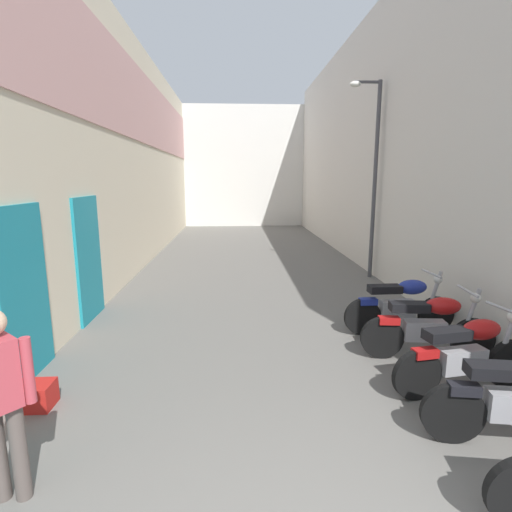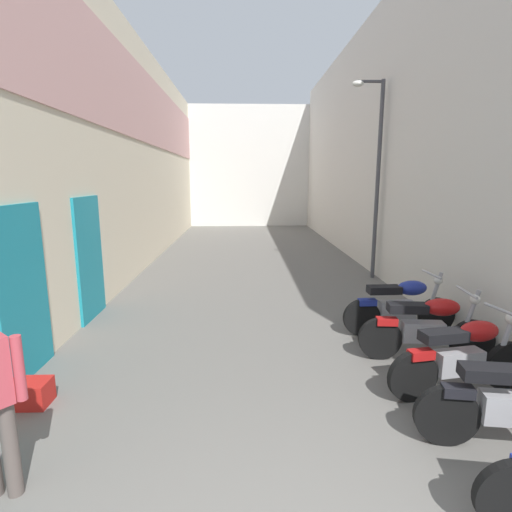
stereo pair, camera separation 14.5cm
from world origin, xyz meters
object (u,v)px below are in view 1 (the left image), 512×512
object	(u,v)px
motorcycle_fourth	(429,325)
motorcycle_fifth	(401,304)
plastic_crate	(33,396)
motorcycle_third	(467,353)
pedestrian_by_doorway	(1,392)
street_lamp	(372,166)

from	to	relation	value
motorcycle_fourth	motorcycle_fifth	size ratio (longest dim) A/B	1.00
motorcycle_fifth	plastic_crate	size ratio (longest dim) A/B	4.21
motorcycle_third	plastic_crate	world-z (taller)	motorcycle_third
motorcycle_third	motorcycle_fourth	bearing A→B (deg)	89.99
pedestrian_by_doorway	plastic_crate	size ratio (longest dim) A/B	3.57
pedestrian_by_doorway	plastic_crate	world-z (taller)	pedestrian_by_doorway
motorcycle_third	pedestrian_by_doorway	size ratio (longest dim) A/B	1.17
pedestrian_by_doorway	motorcycle_fourth	bearing A→B (deg)	26.87
motorcycle_fifth	pedestrian_by_doorway	xyz separation A→B (m)	(-4.47, -3.21, 0.42)
motorcycle_fourth	plastic_crate	xyz separation A→B (m)	(-4.95, -0.96, -0.36)
motorcycle_third	motorcycle_fifth	bearing A→B (deg)	90.00
plastic_crate	street_lamp	world-z (taller)	street_lamp
motorcycle_third	pedestrian_by_doorway	bearing A→B (deg)	-163.20
motorcycle_third	street_lamp	size ratio (longest dim) A/B	0.38
motorcycle_fourth	pedestrian_by_doorway	distance (m)	5.03
motorcycle_fourth	motorcycle_third	bearing A→B (deg)	-90.01
motorcycle_third	motorcycle_fifth	size ratio (longest dim) A/B	0.99
motorcycle_fourth	pedestrian_by_doorway	bearing A→B (deg)	-153.13
motorcycle_fifth	plastic_crate	world-z (taller)	motorcycle_fifth
motorcycle_third	pedestrian_by_doorway	distance (m)	4.69
street_lamp	motorcycle_fourth	bearing A→B (deg)	-98.43
motorcycle_fourth	street_lamp	world-z (taller)	street_lamp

